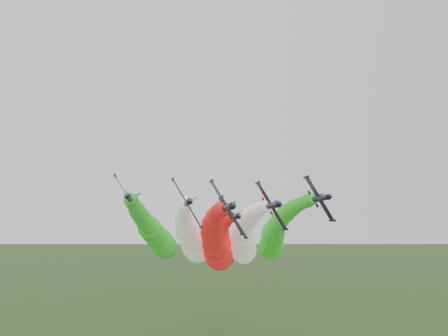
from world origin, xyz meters
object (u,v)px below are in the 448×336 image
Objects in this scene: jet_lead at (216,245)px; jet_inner_right at (244,241)px; jet_inner_left at (192,239)px; jet_trail at (222,245)px; jet_outer_left at (156,236)px; jet_outer_right at (274,236)px.

jet_inner_right is at bearing 43.63° from jet_lead.
jet_inner_left is 0.99× the size of jet_trail.
jet_outer_left is 22.72m from jet_trail.
jet_inner_left is 0.99× the size of jet_outer_left.
jet_outer_left reaches higher than jet_trail.
jet_lead is at bearing -136.37° from jet_inner_right.
jet_outer_right is at bearing 22.39° from jet_inner_right.
jet_inner_left reaches higher than jet_lead.
jet_lead is 22.21m from jet_trail.
jet_lead is 10.52m from jet_inner_left.
jet_inner_left is at bearing 126.61° from jet_lead.
jet_lead is at bearing -53.39° from jet_inner_left.
jet_inner_left is at bearing -175.29° from jet_inner_right.
jet_outer_left is (-27.30, 7.58, 1.50)m from jet_inner_right.
jet_outer_right reaches higher than jet_lead.
jet_inner_right is 13.11m from jet_trail.
jet_trail is (11.20, 13.25, -2.32)m from jet_inner_left.
jet_inner_left is 14.09m from jet_outer_left.
jet_outer_right reaches higher than jet_inner_left.
jet_lead is at bearing -146.18° from jet_outer_right.
jet_outer_right is at bearing 12.19° from jet_inner_left.
jet_outer_left is at bearing 175.61° from jet_outer_right.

